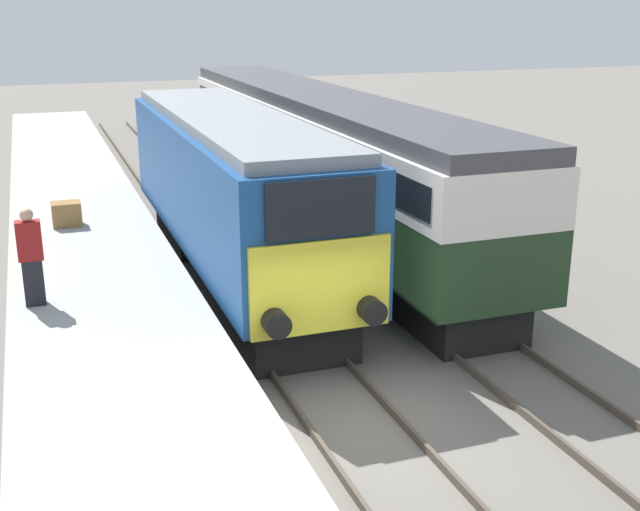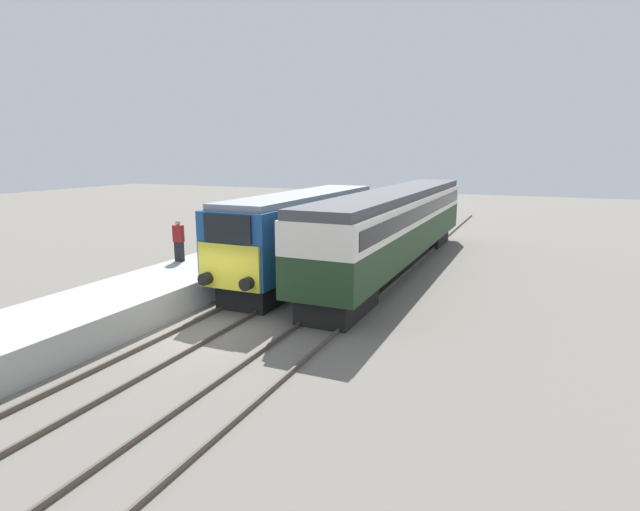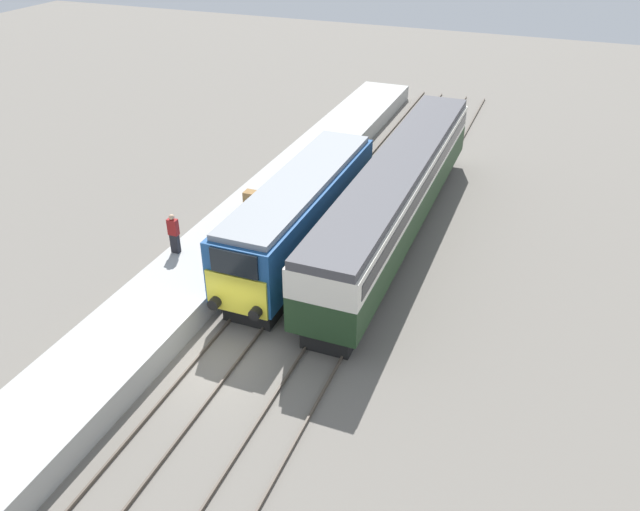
{
  "view_description": "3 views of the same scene",
  "coord_description": "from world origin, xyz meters",
  "px_view_note": "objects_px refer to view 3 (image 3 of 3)",
  "views": [
    {
      "loc": [
        -4.31,
        -10.07,
        6.35
      ],
      "look_at": [
        0.0,
        1.83,
        2.35
      ],
      "focal_mm": 45.0,
      "sensor_mm": 36.0,
      "label": 1
    },
    {
      "loc": [
        9.74,
        -12.41,
        5.73
      ],
      "look_at": [
        1.7,
        5.83,
        1.6
      ],
      "focal_mm": 28.0,
      "sensor_mm": 36.0,
      "label": 2
    },
    {
      "loc": [
        9.73,
        -14.56,
        14.87
      ],
      "look_at": [
        1.7,
        5.83,
        1.6
      ],
      "focal_mm": 35.0,
      "sensor_mm": 36.0,
      "label": 3
    }
  ],
  "objects_px": {
    "locomotive": "(301,215)",
    "person_on_platform": "(174,233)",
    "passenger_carriage": "(398,190)",
    "luggage_crate": "(251,197)"
  },
  "relations": [
    {
      "from": "locomotive",
      "to": "person_on_platform",
      "type": "distance_m",
      "value": 5.53
    },
    {
      "from": "person_on_platform",
      "to": "passenger_carriage",
      "type": "bearing_deg",
      "value": 40.53
    },
    {
      "from": "locomotive",
      "to": "passenger_carriage",
      "type": "relative_size",
      "value": 0.63
    },
    {
      "from": "person_on_platform",
      "to": "luggage_crate",
      "type": "distance_m",
      "value": 5.6
    },
    {
      "from": "person_on_platform",
      "to": "locomotive",
      "type": "bearing_deg",
      "value": 34.88
    },
    {
      "from": "passenger_carriage",
      "to": "person_on_platform",
      "type": "relative_size",
      "value": 10.98
    },
    {
      "from": "locomotive",
      "to": "luggage_crate",
      "type": "distance_m",
      "value": 4.43
    },
    {
      "from": "locomotive",
      "to": "luggage_crate",
      "type": "xyz_separation_m",
      "value": [
        -3.67,
        2.34,
        -0.82
      ]
    },
    {
      "from": "passenger_carriage",
      "to": "person_on_platform",
      "type": "bearing_deg",
      "value": -139.47
    },
    {
      "from": "locomotive",
      "to": "passenger_carriage",
      "type": "bearing_deg",
      "value": 46.81
    }
  ]
}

